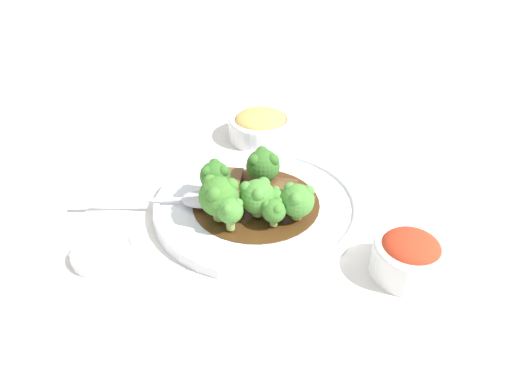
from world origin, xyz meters
name	(u,v)px	position (x,y,z in m)	size (l,w,h in m)	color
ground_plane	(256,211)	(0.00, 0.00, 0.00)	(4.00, 4.00, 0.00)	silver
main_plate	(256,205)	(0.00, 0.00, 0.01)	(0.30, 0.30, 0.02)	white
beef_strip_0	(226,201)	(-0.01, 0.04, 0.03)	(0.04, 0.06, 0.02)	brown
beef_strip_1	(282,186)	(0.03, -0.04, 0.02)	(0.04, 0.05, 0.01)	brown
beef_strip_2	(231,183)	(0.04, 0.04, 0.02)	(0.08, 0.04, 0.01)	brown
beef_strip_3	(254,192)	(0.01, 0.00, 0.02)	(0.05, 0.06, 0.01)	#56331E
beef_strip_4	(290,197)	(0.00, -0.05, 0.02)	(0.07, 0.07, 0.01)	brown
broccoli_floret_0	(263,165)	(0.05, -0.01, 0.05)	(0.05, 0.05, 0.05)	#7FA84C
broccoli_floret_1	(219,196)	(-0.04, 0.05, 0.06)	(0.06, 0.06, 0.06)	#7FA84C
broccoli_floret_2	(274,210)	(-0.06, -0.02, 0.04)	(0.03, 0.03, 0.04)	#7FA84C
broccoli_floret_3	(277,199)	(-0.03, -0.03, 0.04)	(0.03, 0.03, 0.04)	#7FA84C
broccoli_floret_4	(297,200)	(-0.04, -0.05, 0.05)	(0.05, 0.05, 0.05)	#7FA84C
broccoli_floret_5	(257,196)	(-0.03, 0.00, 0.05)	(0.05, 0.05, 0.05)	#8EB756
broccoli_floret_6	(215,176)	(0.02, 0.06, 0.05)	(0.04, 0.04, 0.06)	#7FA84C
broccoli_floret_7	(230,210)	(-0.06, 0.04, 0.05)	(0.04, 0.04, 0.05)	#8EB756
serving_spoon	(193,198)	(0.00, 0.09, 0.03)	(0.05, 0.22, 0.01)	silver
side_bowl_kimchi	(409,256)	(-0.14, -0.18, 0.03)	(0.09, 0.09, 0.06)	white
side_bowl_appetizer	(261,125)	(0.22, -0.02, 0.03)	(0.12, 0.12, 0.05)	white
sauce_dish	(103,253)	(-0.09, 0.21, 0.01)	(0.08, 0.08, 0.01)	white
paper_napkin	(101,232)	(-0.04, 0.22, 0.00)	(0.12, 0.10, 0.01)	white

